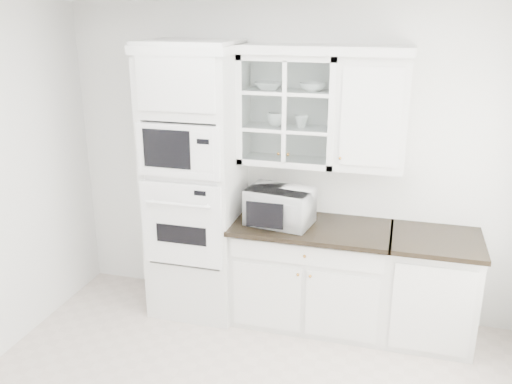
% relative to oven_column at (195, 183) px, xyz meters
% --- Properties ---
extents(room_shell, '(4.00, 3.50, 2.70)m').
position_rel_oven_column_xyz_m(room_shell, '(0.75, -0.99, 0.58)').
color(room_shell, white).
rests_on(room_shell, ground).
extents(oven_column, '(0.76, 0.68, 2.40)m').
position_rel_oven_column_xyz_m(oven_column, '(0.00, 0.00, 0.00)').
color(oven_column, silver).
rests_on(oven_column, ground).
extents(base_cabinet_run, '(1.32, 0.67, 0.92)m').
position_rel_oven_column_xyz_m(base_cabinet_run, '(1.03, 0.03, -0.74)').
color(base_cabinet_run, silver).
rests_on(base_cabinet_run, ground).
extents(extra_base_cabinet, '(0.72, 0.67, 0.92)m').
position_rel_oven_column_xyz_m(extra_base_cabinet, '(2.03, 0.03, -0.74)').
color(extra_base_cabinet, silver).
rests_on(extra_base_cabinet, ground).
extents(upper_cabinet_glass, '(0.80, 0.33, 0.90)m').
position_rel_oven_column_xyz_m(upper_cabinet_glass, '(0.78, 0.17, 0.65)').
color(upper_cabinet_glass, silver).
rests_on(upper_cabinet_glass, room_shell).
extents(upper_cabinet_solid, '(0.55, 0.33, 0.90)m').
position_rel_oven_column_xyz_m(upper_cabinet_solid, '(1.46, 0.17, 0.65)').
color(upper_cabinet_solid, silver).
rests_on(upper_cabinet_solid, room_shell).
extents(crown_molding, '(2.14, 0.38, 0.07)m').
position_rel_oven_column_xyz_m(crown_molding, '(0.68, 0.14, 1.14)').
color(crown_molding, silver).
rests_on(crown_molding, room_shell).
extents(countertop_microwave, '(0.59, 0.52, 0.31)m').
position_rel_oven_column_xyz_m(countertop_microwave, '(0.76, -0.00, -0.13)').
color(countertop_microwave, white).
rests_on(countertop_microwave, base_cabinet_run).
extents(bowl_a, '(0.27, 0.27, 0.06)m').
position_rel_oven_column_xyz_m(bowl_a, '(0.61, 0.18, 0.84)').
color(bowl_a, white).
rests_on(bowl_a, upper_cabinet_glass).
extents(bowl_b, '(0.25, 0.25, 0.07)m').
position_rel_oven_column_xyz_m(bowl_b, '(0.97, 0.16, 0.84)').
color(bowl_b, white).
rests_on(bowl_b, upper_cabinet_glass).
extents(cup_a, '(0.18, 0.18, 0.11)m').
position_rel_oven_column_xyz_m(cup_a, '(0.67, 0.17, 0.57)').
color(cup_a, white).
rests_on(cup_a, upper_cabinet_glass).
extents(cup_b, '(0.13, 0.13, 0.10)m').
position_rel_oven_column_xyz_m(cup_b, '(0.89, 0.16, 0.56)').
color(cup_b, white).
rests_on(cup_b, upper_cabinet_glass).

